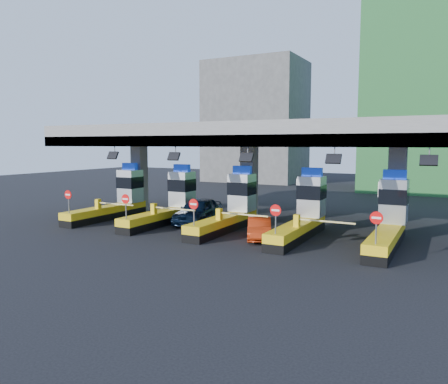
% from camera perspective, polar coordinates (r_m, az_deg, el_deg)
% --- Properties ---
extents(ground, '(120.00, 120.00, 0.00)m').
position_cam_1_polar(ground, '(29.34, 0.82, -4.85)').
color(ground, black).
rests_on(ground, ground).
extents(toll_canopy, '(28.00, 12.09, 7.00)m').
position_cam_1_polar(toll_canopy, '(31.38, 3.25, 7.13)').
color(toll_canopy, slate).
rests_on(toll_canopy, ground).
extents(toll_lane_far_left, '(4.43, 8.00, 4.16)m').
position_cam_1_polar(toll_lane_far_left, '(34.97, -13.71, -0.91)').
color(toll_lane_far_left, black).
rests_on(toll_lane_far_left, ground).
extents(toll_lane_left, '(4.43, 8.00, 4.16)m').
position_cam_1_polar(toll_lane_left, '(31.89, -6.97, -1.45)').
color(toll_lane_left, black).
rests_on(toll_lane_left, ground).
extents(toll_lane_center, '(4.43, 8.00, 4.16)m').
position_cam_1_polar(toll_lane_center, '(29.35, 1.08, -2.08)').
color(toll_lane_center, black).
rests_on(toll_lane_center, ground).
extents(toll_lane_right, '(4.43, 8.00, 4.16)m').
position_cam_1_polar(toll_lane_right, '(27.49, 10.44, -2.75)').
color(toll_lane_right, black).
rests_on(toll_lane_right, ground).
extents(toll_lane_far_right, '(4.43, 8.00, 4.16)m').
position_cam_1_polar(toll_lane_far_right, '(26.45, 20.84, -3.41)').
color(toll_lane_far_right, black).
rests_on(toll_lane_far_right, ground).
extents(bg_building_concrete, '(14.00, 10.00, 18.00)m').
position_cam_1_polar(bg_building_concrete, '(67.41, 4.19, 9.10)').
color(bg_building_concrete, '#4C4C49').
rests_on(bg_building_concrete, ground).
extents(van, '(2.85, 5.61, 1.83)m').
position_cam_1_polar(van, '(31.32, -3.37, -2.45)').
color(van, black).
rests_on(van, ground).
extents(red_car, '(2.80, 4.12, 1.29)m').
position_cam_1_polar(red_car, '(26.33, 4.63, -4.73)').
color(red_car, '#AA2B0D').
rests_on(red_car, ground).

